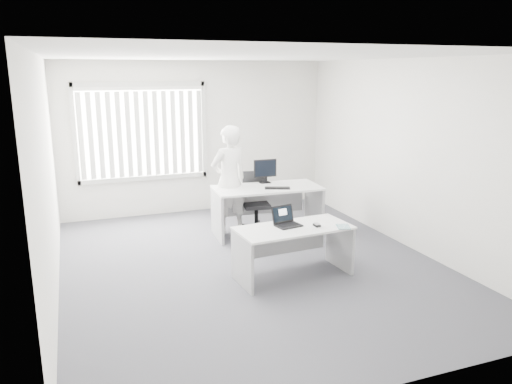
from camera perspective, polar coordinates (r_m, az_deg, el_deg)
name	(u,v)px	position (r m, az deg, el deg)	size (l,w,h in m)	color
ground	(251,265)	(6.99, -0.52, -8.30)	(6.00, 6.00, 0.00)	#515058
wall_back	(196,138)	(9.44, -6.84, 6.19)	(5.00, 0.02, 2.80)	silver
wall_front	(384,233)	(3.99, 14.41, -4.53)	(5.00, 0.02, 2.80)	silver
wall_left	(47,180)	(6.22, -22.75, 1.31)	(0.02, 6.00, 2.80)	silver
wall_right	(408,155)	(7.80, 17.03, 4.11)	(0.02, 6.00, 2.80)	silver
ceiling	(251,56)	(6.48, -0.57, 15.30)	(5.00, 6.00, 0.02)	silver
window	(142,132)	(9.19, -12.90, 6.69)	(2.32, 0.06, 1.76)	beige
blinds	(143,134)	(9.14, -12.84, 6.46)	(2.20, 0.10, 1.50)	silver
desk_near	(293,241)	(6.47, 4.29, -5.60)	(1.52, 0.79, 0.67)	silver
desk_far	(267,200)	(8.13, 1.28, -0.92)	(1.76, 0.90, 0.78)	silver
office_chair	(256,211)	(8.46, -0.02, -2.21)	(0.63, 0.63, 0.97)	black
person	(229,180)	(8.11, -3.09, 1.38)	(0.65, 0.43, 1.78)	white
laptop	(289,217)	(6.40, 3.75, -2.87)	(0.32, 0.28, 0.25)	black
paper_sheet	(315,225)	(6.53, 6.72, -3.72)	(0.30, 0.21, 0.00)	silver
mouse	(317,225)	(6.46, 6.97, -3.73)	(0.06, 0.11, 0.04)	#B0B0B3
booklet	(343,227)	(6.49, 9.95, -3.92)	(0.16, 0.22, 0.01)	silver
keyboard	(277,188)	(7.97, 2.46, 0.45)	(0.40, 0.13, 0.02)	black
monitor	(265,171)	(8.34, 1.04, 2.39)	(0.40, 0.12, 0.40)	black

